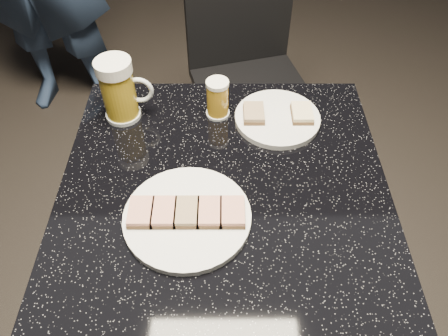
{
  "coord_description": "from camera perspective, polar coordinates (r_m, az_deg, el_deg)",
  "views": [
    {
      "loc": [
        -0.0,
        -0.6,
        1.46
      ],
      "look_at": [
        0.0,
        0.0,
        0.8
      ],
      "focal_mm": 35.0,
      "sensor_mm": 36.0,
      "label": 1
    }
  ],
  "objects": [
    {
      "name": "beer_tumbler",
      "position": [
        1.06,
        -0.84,
        9.08
      ],
      "size": [
        0.06,
        0.06,
        0.1
      ],
      "color": "silver",
      "rests_on": "table"
    },
    {
      "name": "floor",
      "position": [
        1.58,
        0.0,
        -19.82
      ],
      "size": [
        6.0,
        6.0,
        0.0
      ],
      "primitive_type": "plane",
      "color": "black",
      "rests_on": "ground"
    },
    {
      "name": "chair",
      "position": [
        1.67,
        3.05,
        12.62
      ],
      "size": [
        0.49,
        0.49,
        0.87
      ],
      "color": "black",
      "rests_on": "floor"
    },
    {
      "name": "canapes_on_plate_large",
      "position": [
        0.86,
        -4.89,
        -5.76
      ],
      "size": [
        0.23,
        0.07,
        0.02
      ],
      "color": "#4C3521",
      "rests_on": "plate_large"
    },
    {
      "name": "beer_mug",
      "position": [
        1.07,
        -13.51,
        9.91
      ],
      "size": [
        0.13,
        0.09,
        0.16
      ],
      "color": "silver",
      "rests_on": "table"
    },
    {
      "name": "table",
      "position": [
        1.13,
        0.0,
        -9.99
      ],
      "size": [
        0.7,
        0.7,
        0.75
      ],
      "color": "black",
      "rests_on": "floor"
    },
    {
      "name": "canapes_on_plate_small",
      "position": [
        1.07,
        7.06,
        7.13
      ],
      "size": [
        0.17,
        0.07,
        0.02
      ],
      "color": "#4C3521",
      "rests_on": "plate_small"
    },
    {
      "name": "plate_large",
      "position": [
        0.87,
        -4.82,
        -6.39
      ],
      "size": [
        0.25,
        0.25,
        0.01
      ],
      "primitive_type": "cylinder",
      "color": "white",
      "rests_on": "table"
    },
    {
      "name": "plate_small",
      "position": [
        1.08,
        6.98,
        6.47
      ],
      "size": [
        0.21,
        0.21,
        0.01
      ],
      "primitive_type": "cylinder",
      "color": "white",
      "rests_on": "table"
    }
  ]
}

